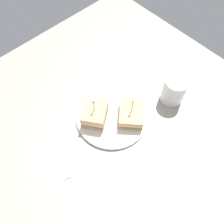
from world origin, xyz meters
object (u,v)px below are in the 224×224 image
drink_glass (173,91)px  knife (51,172)px  plate (112,116)px  sandwich_half_front (95,114)px  napkin (54,159)px  fork (64,168)px  sandwich_half_back (131,114)px

drink_glass → knife: drink_glass is taller
plate → sandwich_half_front: size_ratio=2.13×
plate → napkin: 23.93cm
fork → knife: same height
sandwich_half_back → knife: sandwich_half_back is taller
drink_glass → sandwich_half_front: bearing=64.8°
knife → napkin: bearing=-49.2°
sandwich_half_back → napkin: (6.19, 28.04, -3.34)cm
drink_glass → napkin: (10.31, 44.66, -4.44)cm
sandwich_half_back → knife: (3.61, 31.03, -3.24)cm
fork → napkin: bearing=7.4°
sandwich_half_front → plate: bearing=-121.9°
sandwich_half_front → sandwich_half_back: size_ratio=0.92×
sandwich_half_front → fork: 19.81cm
knife → fork: bearing=-117.9°
napkin → fork: size_ratio=0.91×
napkin → plate: bearing=-93.0°
drink_glass → fork: bearing=82.5°
plate → sandwich_half_back: bearing=-139.9°
plate → napkin: size_ratio=2.12×
sandwich_half_front → fork: bearing=108.8°
sandwich_half_back → napkin: size_ratio=1.08×
plate → drink_glass: 22.99cm
sandwich_half_back → drink_glass: size_ratio=1.24×
drink_glass → fork: size_ratio=0.79×
sandwich_half_front → napkin: sandwich_half_front is taller
knife → sandwich_half_back: bearing=-96.6°
plate → sandwich_half_back: sandwich_half_back is taller
plate → drink_glass: drink_glass is taller
plate → sandwich_half_front: sandwich_half_front is taller
fork → knife: 4.04cm
plate → fork: 23.53cm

